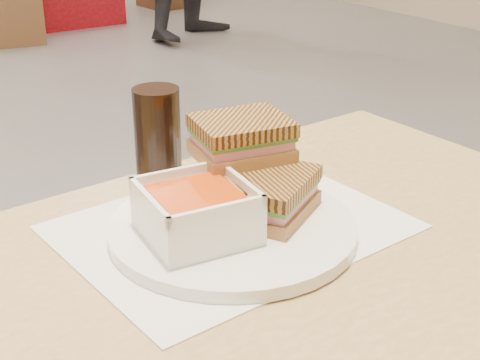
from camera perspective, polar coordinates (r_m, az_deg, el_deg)
tray_liner at (r=0.86m, az=-0.71°, el=-3.75°), size 0.39×0.31×0.00m
plate at (r=0.84m, az=-0.60°, el=-3.89°), size 0.29×0.29×0.02m
soup_bowl at (r=0.80m, az=-3.46°, el=-2.71°), size 0.13×0.13×0.06m
panini_lower at (r=0.85m, az=2.22°, el=-1.15°), size 0.14×0.14×0.05m
panini_upper at (r=0.88m, az=0.13°, el=3.36°), size 0.13×0.12×0.05m
cola_glass at (r=0.96m, az=-6.56°, el=3.44°), size 0.06×0.06×0.13m
bg_chair_1l at (r=5.13m, az=-17.89°, el=12.82°), size 0.47×0.47×0.44m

